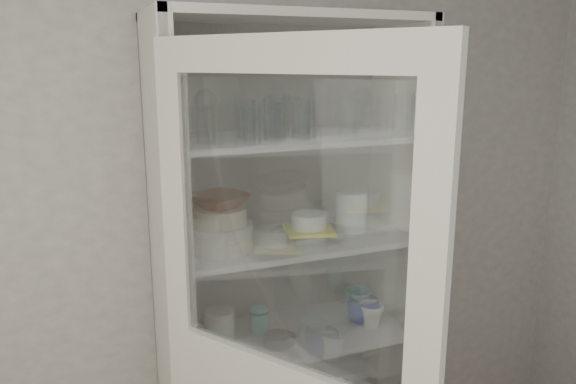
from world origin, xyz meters
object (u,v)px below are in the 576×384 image
object	(u,v)px
cream_bowl	(220,216)
mug_white	(371,315)
goblet_1	(270,112)
glass_platter	(309,233)
teal_jar	(259,320)
white_ramekin	(309,221)
goblet_0	(206,111)
goblet_3	(362,106)
yellow_trivet	(309,229)
plate_stack_back	(207,229)
terracotta_bowl	(219,201)
white_canister	(220,327)
goblet_2	(293,112)
pantry_cabinet	(282,307)
mug_blue	(363,310)
mug_teal	(357,302)
plate_stack_front	(220,237)
grey_bowl_stack	(351,211)
measuring_cups	(277,340)

from	to	relation	value
cream_bowl	mug_white	world-z (taller)	cream_bowl
goblet_1	glass_platter	bearing A→B (deg)	-48.05
teal_jar	white_ramekin	bearing A→B (deg)	-14.67
goblet_0	white_ramekin	distance (m)	0.58
goblet_3	cream_bowl	bearing A→B (deg)	-166.30
yellow_trivet	glass_platter	bearing A→B (deg)	0.00
plate_stack_back	white_ramekin	bearing A→B (deg)	-15.08
yellow_trivet	mug_white	size ratio (longest dim) A/B	1.76
goblet_3	terracotta_bowl	distance (m)	0.75
white_canister	teal_jar	bearing A→B (deg)	12.15
goblet_1	goblet_2	xyz separation A→B (m)	(0.08, -0.04, -0.00)
plate_stack_back	white_canister	distance (m)	0.38
pantry_cabinet	mug_blue	distance (m)	0.34
goblet_1	mug_white	bearing A→B (deg)	-29.97
mug_teal	goblet_1	bearing A→B (deg)	152.70
cream_bowl	teal_jar	xyz separation A→B (m)	(0.18, 0.09, -0.48)
plate_stack_front	white_canister	distance (m)	0.38
cream_bowl	grey_bowl_stack	distance (m)	0.56
goblet_1	plate_stack_front	world-z (taller)	goblet_1
glass_platter	yellow_trivet	distance (m)	0.01
goblet_3	pantry_cabinet	bearing A→B (deg)	-171.54
grey_bowl_stack	mug_teal	bearing A→B (deg)	33.28
plate_stack_front	cream_bowl	size ratio (longest dim) A/B	1.21
plate_stack_front	teal_jar	size ratio (longest dim) A/B	2.38
goblet_1	yellow_trivet	size ratio (longest dim) A/B	0.83
pantry_cabinet	grey_bowl_stack	world-z (taller)	pantry_cabinet
white_ramekin	teal_jar	world-z (taller)	white_ramekin
yellow_trivet	mug_white	bearing A→B (deg)	-18.44
goblet_2	white_canister	xyz separation A→B (m)	(-0.34, -0.07, -0.81)
pantry_cabinet	white_canister	size ratio (longest dim) A/B	15.23
white_canister	white_ramekin	bearing A→B (deg)	-1.99
grey_bowl_stack	mug_teal	size ratio (longest dim) A/B	1.38
glass_platter	mug_teal	xyz separation A→B (m)	(0.25, 0.04, -0.35)
teal_jar	glass_platter	bearing A→B (deg)	-14.67
grey_bowl_stack	goblet_0	bearing A→B (deg)	169.35
goblet_3	white_ramekin	size ratio (longest dim) A/B	1.31
goblet_1	white_canister	bearing A→B (deg)	-156.30
goblet_1	teal_jar	distance (m)	0.83
white_canister	mug_teal	bearing A→B (deg)	2.84
goblet_2	yellow_trivet	size ratio (longest dim) A/B	0.82
white_canister	mug_white	bearing A→B (deg)	-8.80
goblet_0	glass_platter	xyz separation A→B (m)	(0.37, -0.11, -0.48)
goblet_1	measuring_cups	xyz separation A→B (m)	(-0.05, -0.21, -0.86)
goblet_0	mug_white	size ratio (longest dim) A/B	1.76
goblet_2	cream_bowl	distance (m)	0.50
goblet_2	glass_platter	xyz separation A→B (m)	(0.03, -0.08, -0.47)
pantry_cabinet	mug_white	distance (m)	0.37
plate_stack_front	grey_bowl_stack	bearing A→B (deg)	3.88
plate_stack_front	glass_platter	distance (m)	0.37
terracotta_bowl	mug_teal	xyz separation A→B (m)	(0.62, 0.08, -0.53)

